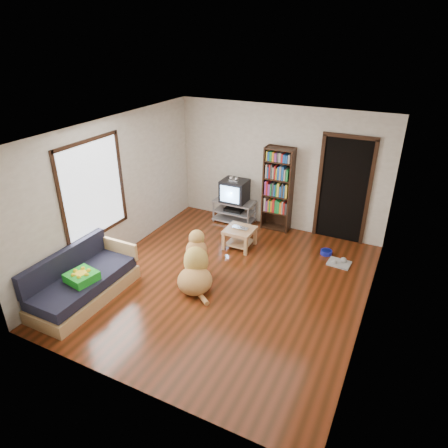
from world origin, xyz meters
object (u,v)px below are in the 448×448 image
at_px(sofa, 83,284).
at_px(coffee_table, 240,234).
at_px(bookshelf, 278,185).
at_px(crt_tv, 235,190).
at_px(grey_rag, 339,263).
at_px(green_cushion, 82,277).
at_px(dog_bowl, 326,252).
at_px(dog, 196,267).
at_px(laptop, 239,229).
at_px(tv_stand, 234,210).

height_order(sofa, coffee_table, sofa).
distance_m(bookshelf, sofa, 4.26).
bearing_deg(crt_tv, grey_rag, -17.56).
height_order(green_cushion, coffee_table, green_cushion).
height_order(dog_bowl, grey_rag, dog_bowl).
xyz_separation_m(crt_tv, coffee_table, (0.59, -1.03, -0.46)).
distance_m(bookshelf, dog, 2.73).
bearing_deg(dog, sofa, -141.97).
relative_size(laptop, tv_stand, 0.36).
xyz_separation_m(green_cushion, bookshelf, (1.80, 3.83, 0.51)).
distance_m(dog_bowl, bookshelf, 1.70).
relative_size(tv_stand, bookshelf, 0.50).
bearing_deg(laptop, crt_tv, 121.35).
distance_m(tv_stand, coffee_table, 1.17).
bearing_deg(laptop, coffee_table, 92.21).
relative_size(tv_stand, crt_tv, 1.55).
bearing_deg(dog, coffee_table, 85.18).
height_order(tv_stand, dog, dog).
height_order(tv_stand, sofa, sofa).
xyz_separation_m(laptop, crt_tv, (-0.59, 1.06, 0.33)).
distance_m(dog_bowl, tv_stand, 2.28).
bearing_deg(dog, bookshelf, 79.41).
relative_size(dog_bowl, crt_tv, 0.38).
bearing_deg(dog, green_cushion, -136.98).
xyz_separation_m(bookshelf, coffee_table, (-0.36, -1.10, -0.72)).
distance_m(laptop, dog, 1.48).
relative_size(laptop, dog_bowl, 1.48).
relative_size(grey_rag, dog, 0.39).
bearing_deg(laptop, grey_rag, 10.04).
bearing_deg(bookshelf, coffee_table, -108.11).
distance_m(bookshelf, coffee_table, 1.36).
bearing_deg(bookshelf, dog_bowl, -26.04).
bearing_deg(laptop, dog, -92.70).
distance_m(dog_bowl, grey_rag, 0.39).
bearing_deg(tv_stand, sofa, -105.02).
relative_size(grey_rag, crt_tv, 0.69).
bearing_deg(sofa, tv_stand, 74.98).
xyz_separation_m(tv_stand, coffee_table, (0.59, -1.01, 0.01)).
bearing_deg(dog, dog_bowl, 48.62).
xyz_separation_m(green_cushion, grey_rag, (3.36, 2.96, -0.47)).
xyz_separation_m(crt_tv, dog, (0.46, -2.53, -0.40)).
relative_size(green_cushion, coffee_table, 0.75).
distance_m(green_cushion, dog_bowl, 4.46).
bearing_deg(crt_tv, coffee_table, -60.16).
height_order(crt_tv, sofa, crt_tv).
bearing_deg(coffee_table, sofa, -120.80).
bearing_deg(coffee_table, crt_tv, 119.84).
bearing_deg(dog, tv_stand, 100.48).
distance_m(tv_stand, crt_tv, 0.47).
relative_size(green_cushion, crt_tv, 0.71).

